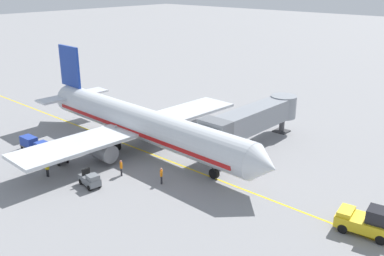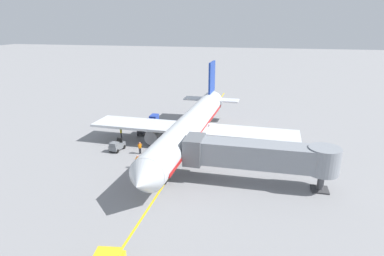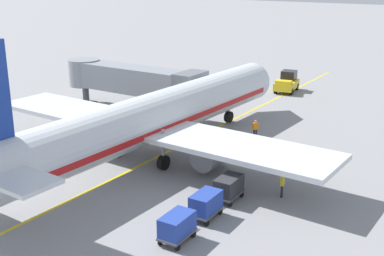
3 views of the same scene
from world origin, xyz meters
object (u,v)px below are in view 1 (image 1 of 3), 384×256
at_px(ground_crew_loader, 161,175).
at_px(parked_airliner, 141,124).
at_px(baggage_tug_lead, 90,180).
at_px(baggage_cart_front, 58,155).
at_px(baggage_cart_second_in_train, 44,148).
at_px(pushback_tractor, 367,221).
at_px(ground_crew_marshaller, 121,167).
at_px(jet_bridge, 254,118).
at_px(ground_crew_wing_walker, 47,168).
at_px(baggage_cart_third_in_train, 29,142).

bearing_deg(ground_crew_loader, parked_airliner, -119.66).
bearing_deg(parked_airliner, baggage_tug_lead, 20.27).
height_order(baggage_cart_front, baggage_cart_second_in_train, same).
height_order(pushback_tractor, ground_crew_loader, pushback_tractor).
distance_m(baggage_cart_front, ground_crew_loader, 12.73).
bearing_deg(baggage_tug_lead, baggage_cart_second_in_train, -95.20).
height_order(ground_crew_loader, ground_crew_marshaller, same).
xyz_separation_m(parked_airliner, jet_bridge, (-9.80, 9.13, 0.27)).
bearing_deg(ground_crew_marshaller, ground_crew_loader, 108.74).
bearing_deg(ground_crew_marshaller, baggage_cart_front, -71.29).
bearing_deg(ground_crew_wing_walker, pushback_tractor, 112.43).
xyz_separation_m(pushback_tractor, ground_crew_marshaller, (6.37, -22.86, -0.15)).
bearing_deg(baggage_cart_third_in_train, baggage_tug_lead, 86.55).
bearing_deg(parked_airliner, jet_bridge, 137.03).
bearing_deg(jet_bridge, baggage_cart_front, -34.56).
relative_size(baggage_cart_third_in_train, ground_crew_marshaller, 1.73).
bearing_deg(parked_airliner, baggage_cart_third_in_train, -47.21).
distance_m(pushback_tractor, baggage_tug_lead, 25.24).
height_order(baggage_cart_second_in_train, ground_crew_loader, ground_crew_loader).
xyz_separation_m(pushback_tractor, baggage_cart_second_in_train, (9.03, -33.40, -0.15)).
xyz_separation_m(parked_airliner, baggage_tug_lead, (9.83, 3.63, -2.47)).
relative_size(baggage_cart_front, ground_crew_marshaller, 1.73).
distance_m(jet_bridge, baggage_cart_second_in_train, 24.56).
bearing_deg(ground_crew_loader, ground_crew_wing_walker, -55.26).
xyz_separation_m(parked_airliner, pushback_tractor, (-0.13, 26.81, -2.09)).
height_order(jet_bridge, baggage_cart_second_in_train, jet_bridge).
distance_m(baggage_tug_lead, ground_crew_loader, 6.93).
relative_size(jet_bridge, baggage_cart_second_in_train, 5.66).
height_order(baggage_tug_lead, baggage_cart_third_in_train, baggage_tug_lead).
bearing_deg(baggage_cart_front, jet_bridge, 145.44).
bearing_deg(ground_crew_wing_walker, ground_crew_marshaller, 134.51).
distance_m(baggage_cart_front, baggage_cart_third_in_train, 6.04).
bearing_deg(ground_crew_loader, jet_bridge, 176.91).
height_order(parked_airliner, ground_crew_wing_walker, parked_airliner).
bearing_deg(jet_bridge, baggage_cart_third_in_train, -45.08).
xyz_separation_m(parked_airliner, baggage_cart_second_in_train, (8.90, -6.59, -2.24)).
xyz_separation_m(baggage_cart_front, ground_crew_wing_walker, (2.68, 2.30, 0.00)).
xyz_separation_m(jet_bridge, baggage_cart_third_in_train, (18.82, -18.88, -2.51)).
relative_size(parked_airliner, pushback_tractor, 7.95).
relative_size(baggage_cart_second_in_train, baggage_cart_third_in_train, 1.00).
bearing_deg(baggage_cart_front, ground_crew_marshaller, 108.71).
bearing_deg(ground_crew_loader, baggage_cart_third_in_train, -76.72).
bearing_deg(baggage_tug_lead, ground_crew_marshaller, 174.83).
relative_size(jet_bridge, baggage_tug_lead, 6.29).
relative_size(ground_crew_wing_walker, ground_crew_marshaller, 1.00).
height_order(jet_bridge, baggage_cart_third_in_train, jet_bridge).
relative_size(baggage_cart_third_in_train, ground_crew_loader, 1.73).
distance_m(pushback_tractor, baggage_cart_front, 31.81).
distance_m(baggage_tug_lead, baggage_cart_front, 7.41).
relative_size(parked_airliner, ground_crew_marshaller, 22.06).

